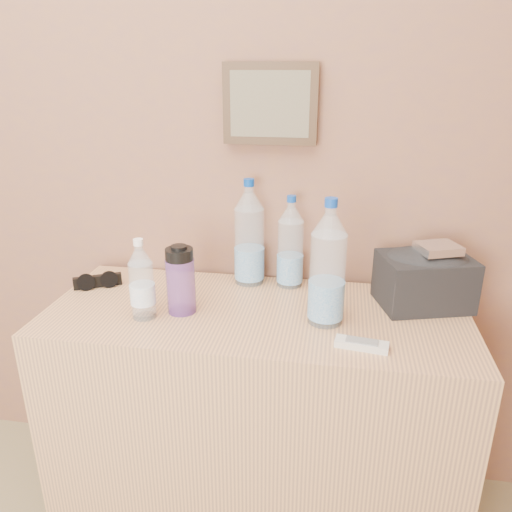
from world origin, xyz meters
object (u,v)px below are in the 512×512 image
Objects in this scene: foil_packet at (438,248)px; ac_remote at (362,344)px; pet_small at (142,284)px; pet_large_c at (249,238)px; toiletry_bag at (425,278)px; pet_large_d at (328,270)px; nalgene_bottle at (181,280)px; pet_large_b at (290,247)px; dresser at (256,418)px; sunglasses at (98,281)px.

ac_remote is at bearing -127.55° from foil_packet.
ac_remote is at bearing -6.38° from pet_small.
pet_large_c is 1.36× the size of toiletry_bag.
pet_large_d reaches higher than nalgene_bottle.
toiletry_bag is (0.19, 0.30, 0.08)m from ac_remote.
pet_large_b is 1.28× the size of pet_small.
dresser is 4.83× the size of toiletry_bag.
pet_large_c is 0.41m from pet_small.
pet_small is 1.75× the size of ac_remote.
pet_large_d is 0.80m from sunglasses.
pet_large_d is at bearing 0.96° from nalgene_bottle.
pet_large_b is at bearing 69.44° from dresser.
sunglasses is at bearing 142.71° from pet_small.
pet_large_b reaches higher than nalgene_bottle.
nalgene_bottle is (-0.30, -0.25, -0.03)m from pet_large_b.
toiletry_bag reaches higher than ac_remote.
dresser is 5.26× the size of pet_small.
dresser is 0.59m from pet_large_b.
dresser is 6.06× the size of nalgene_bottle.
nalgene_bottle reaches higher than sunglasses.
pet_large_d reaches higher than pet_large_c.
dresser is at bearing 177.87° from toiletry_bag.
pet_large_d is (0.21, -0.03, 0.57)m from dresser.
pet_small is at bearing -173.44° from pet_large_d.
pet_small reaches higher than toiletry_bag.
pet_small is (-0.26, -0.31, -0.05)m from pet_large_c.
pet_large_d is at bearing 135.70° from ac_remote.
pet_small is 0.89m from foil_packet.
foil_packet is (0.59, -0.10, 0.03)m from pet_large_c.
foil_packet is at bearing 60.47° from ac_remote.
pet_large_b is 0.40m from nalgene_bottle.
toiletry_bag is at bearing 155.87° from foil_packet.
pet_small is at bearing -65.73° from sunglasses.
pet_large_c is 2.29× the size of sunglasses.
pet_large_b is 2.67× the size of foil_packet.
sunglasses is (-0.50, -0.13, -0.14)m from pet_large_c.
pet_large_c is 0.58m from toiletry_bag.
toiletry_bag reaches higher than dresser.
pet_large_d is 0.54m from pet_small.
sunglasses is 1.35× the size of foil_packet.
sunglasses is at bearing -168.78° from pet_large_b.
pet_large_d reaches higher than pet_large_b.
pet_small is 0.92× the size of toiletry_bag.
pet_large_c is 3.09× the size of foil_packet.
ac_remote is (0.54, -0.13, -0.10)m from nalgene_bottle.
toiletry_bag is at bearing -8.47° from pet_large_c.
toiletry_bag is at bearing 15.18° from pet_small.
pet_small is at bearing 178.64° from toiletry_bag.
pet_small is (-0.40, -0.31, -0.03)m from pet_large_b.
pet_small is at bearing -165.98° from foil_packet.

